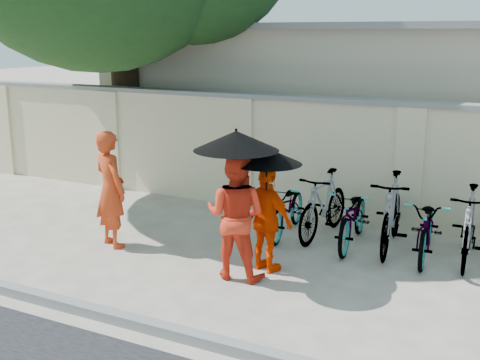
% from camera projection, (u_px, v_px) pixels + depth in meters
% --- Properties ---
extents(ground, '(80.00, 80.00, 0.00)m').
position_uv_depth(ground, '(206.00, 272.00, 8.09)').
color(ground, beige).
extents(kerb, '(40.00, 0.16, 0.12)m').
position_uv_depth(kerb, '(128.00, 320.00, 6.60)').
color(kerb, gray).
rests_on(kerb, ground).
extents(compound_wall, '(20.00, 0.30, 2.00)m').
position_uv_depth(compound_wall, '(351.00, 162.00, 10.18)').
color(compound_wall, beige).
rests_on(compound_wall, ground).
extents(building_behind, '(14.00, 6.00, 3.20)m').
position_uv_depth(building_behind, '(449.00, 106.00, 12.89)').
color(building_behind, '#B3A690').
rests_on(building_behind, ground).
extents(monk_left, '(0.75, 0.64, 1.75)m').
position_uv_depth(monk_left, '(111.00, 189.00, 8.91)').
color(monk_left, red).
rests_on(monk_left, ground).
extents(monk_center, '(0.86, 0.70, 1.68)m').
position_uv_depth(monk_center, '(236.00, 215.00, 7.76)').
color(monk_center, red).
rests_on(monk_center, ground).
extents(parasol_center, '(1.08, 1.08, 1.01)m').
position_uv_depth(parasol_center, '(236.00, 141.00, 7.43)').
color(parasol_center, black).
rests_on(parasol_center, ground).
extents(monk_right, '(0.91, 0.61, 1.44)m').
position_uv_depth(monk_right, '(267.00, 220.00, 7.98)').
color(monk_right, '#EB3600').
rests_on(monk_right, ground).
extents(parasol_right, '(0.92, 0.92, 0.89)m').
position_uv_depth(parasol_right, '(267.00, 156.00, 7.69)').
color(parasol_right, black).
rests_on(parasol_right, ground).
extents(bike_0, '(0.74, 1.70, 0.86)m').
position_uv_depth(bike_0, '(288.00, 208.00, 9.52)').
color(bike_0, gray).
rests_on(bike_0, ground).
extents(bike_1, '(0.63, 1.78, 1.05)m').
position_uv_depth(bike_1, '(323.00, 205.00, 9.38)').
color(bike_1, gray).
rests_on(bike_1, ground).
extents(bike_2, '(0.76, 1.78, 0.91)m').
position_uv_depth(bike_2, '(354.00, 216.00, 9.01)').
color(bike_2, gray).
rests_on(bike_2, ground).
extents(bike_3, '(0.71, 1.92, 1.13)m').
position_uv_depth(bike_3, '(391.00, 213.00, 8.82)').
color(bike_3, gray).
rests_on(bike_3, ground).
extents(bike_4, '(0.76, 1.77, 0.90)m').
position_uv_depth(bike_4, '(428.00, 227.00, 8.52)').
color(bike_4, gray).
rests_on(bike_4, ground).
extents(bike_5, '(0.59, 1.78, 1.06)m').
position_uv_depth(bike_5, '(469.00, 226.00, 8.33)').
color(bike_5, gray).
rests_on(bike_5, ground).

